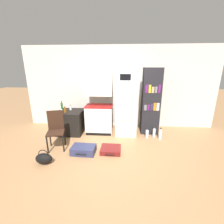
% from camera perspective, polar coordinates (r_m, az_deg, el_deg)
% --- Properties ---
extents(ground_plane, '(24.00, 24.00, 0.00)m').
position_cam_1_polar(ground_plane, '(3.68, -1.53, -16.09)').
color(ground_plane, '#A3754C').
extents(wall_back, '(6.40, 0.10, 2.69)m').
position_cam_1_polar(wall_back, '(5.13, 2.76, 9.30)').
color(wall_back, beige).
rests_on(wall_back, ground_plane).
extents(side_table, '(0.76, 0.75, 0.71)m').
position_cam_1_polar(side_table, '(4.88, -15.40, -3.63)').
color(side_table, black).
rests_on(side_table, ground_plane).
extents(kitchen_hutch, '(0.83, 0.56, 1.90)m').
position_cam_1_polar(kitchen_hutch, '(4.60, -4.96, 2.65)').
color(kitchen_hutch, white).
rests_on(kitchen_hutch, ground_plane).
extents(refrigerator, '(0.62, 0.66, 1.61)m').
position_cam_1_polar(refrigerator, '(4.53, 5.36, 1.33)').
color(refrigerator, white).
rests_on(refrigerator, ground_plane).
extents(microwave, '(0.51, 0.37, 0.25)m').
position_cam_1_polar(microwave, '(4.38, 5.69, 13.17)').
color(microwave, silver).
rests_on(microwave, refrigerator).
extents(bookshelf, '(0.53, 0.39, 1.99)m').
position_cam_1_polar(bookshelf, '(4.68, 14.54, 3.80)').
color(bookshelf, black).
rests_on(bookshelf, ground_plane).
extents(bottle_milk_white, '(0.07, 0.07, 0.16)m').
position_cam_1_polar(bottle_milk_white, '(4.87, -15.53, 1.51)').
color(bottle_milk_white, white).
rests_on(bottle_milk_white, side_table).
extents(bottle_clear_short, '(0.06, 0.06, 0.15)m').
position_cam_1_polar(bottle_clear_short, '(4.59, -18.72, 0.34)').
color(bottle_clear_short, silver).
rests_on(bottle_clear_short, side_table).
extents(bottle_green_tall, '(0.06, 0.06, 0.26)m').
position_cam_1_polar(bottle_green_tall, '(5.02, -18.58, 2.21)').
color(bottle_green_tall, '#1E6028').
rests_on(bottle_green_tall, side_table).
extents(bottle_amber_beer, '(0.08, 0.08, 0.18)m').
position_cam_1_polar(bottle_amber_beer, '(4.64, -17.45, 0.75)').
color(bottle_amber_beer, brown).
rests_on(bottle_amber_beer, side_table).
extents(chair, '(0.49, 0.49, 0.96)m').
position_cam_1_polar(chair, '(4.03, -20.66, -5.35)').
color(chair, black).
rests_on(chair, ground_plane).
extents(suitcase_large_flat, '(0.49, 0.46, 0.12)m').
position_cam_1_polar(suitcase_large_flat, '(3.78, -0.49, -14.15)').
color(suitcase_large_flat, maroon).
rests_on(suitcase_large_flat, ground_plane).
extents(suitcase_small_flat, '(0.58, 0.42, 0.18)m').
position_cam_1_polar(suitcase_small_flat, '(3.78, -10.79, -13.93)').
color(suitcase_small_flat, navy).
rests_on(suitcase_small_flat, ground_plane).
extents(handbag, '(0.36, 0.20, 0.33)m').
position_cam_1_polar(handbag, '(3.64, -24.51, -15.82)').
color(handbag, black).
rests_on(handbag, ground_plane).
extents(water_bottle_front, '(0.09, 0.09, 0.35)m').
position_cam_1_polar(water_bottle_front, '(4.55, 17.93, -8.14)').
color(water_bottle_front, silver).
rests_on(water_bottle_front, ground_plane).
extents(water_bottle_middle, '(0.09, 0.09, 0.29)m').
position_cam_1_polar(water_bottle_middle, '(4.56, 13.21, -8.09)').
color(water_bottle_middle, silver).
rests_on(water_bottle_middle, ground_plane).
extents(water_bottle_back, '(0.09, 0.09, 0.31)m').
position_cam_1_polar(water_bottle_back, '(4.67, 15.73, -7.58)').
color(water_bottle_back, silver).
rests_on(water_bottle_back, ground_plane).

